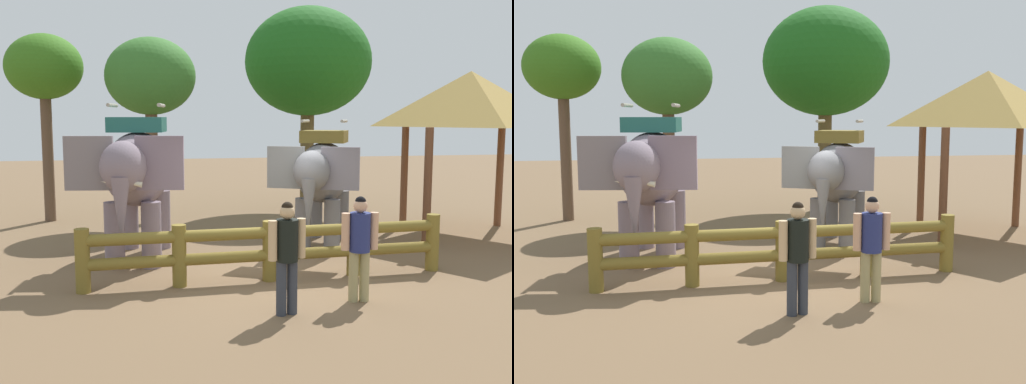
# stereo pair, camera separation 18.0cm
# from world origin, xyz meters

# --- Properties ---
(ground_plane) EXTENTS (60.00, 60.00, 0.00)m
(ground_plane) POSITION_xyz_m (0.00, 0.00, 0.00)
(ground_plane) COLOR brown
(log_fence) EXTENTS (6.46, 0.49, 1.05)m
(log_fence) POSITION_xyz_m (-0.00, -0.24, 0.60)
(log_fence) COLOR olive
(log_fence) RESTS_ON ground
(elephant_near_left) EXTENTS (2.08, 3.66, 3.09)m
(elephant_near_left) POSITION_xyz_m (-2.24, 1.73, 1.73)
(elephant_near_left) COLOR slate
(elephant_near_left) RESTS_ON ground
(elephant_center) EXTENTS (2.53, 3.25, 2.77)m
(elephant_center) POSITION_xyz_m (1.72, 2.28, 1.55)
(elephant_center) COLOR slate
(elephant_center) RESTS_ON ground
(tourist_woman_in_black) EXTENTS (0.58, 0.33, 1.64)m
(tourist_woman_in_black) POSITION_xyz_m (1.11, -1.64, 0.95)
(tourist_woman_in_black) COLOR #9C915F
(tourist_woman_in_black) RESTS_ON ground
(tourist_man_in_blue) EXTENTS (0.57, 0.38, 1.64)m
(tourist_man_in_blue) POSITION_xyz_m (-0.13, -2.03, 0.95)
(tourist_man_in_blue) COLOR #2D323D
(tourist_man_in_blue) RESTS_ON ground
(thatched_shelter) EXTENTS (3.96, 3.96, 3.89)m
(thatched_shelter) POSITION_xyz_m (5.49, 2.85, 3.20)
(thatched_shelter) COLOR brown
(thatched_shelter) RESTS_ON ground
(tree_far_left) EXTENTS (2.36, 2.36, 4.88)m
(tree_far_left) POSITION_xyz_m (-1.85, 5.94, 3.81)
(tree_far_left) COLOR brown
(tree_far_left) RESTS_ON ground
(tree_back_center) EXTENTS (3.78, 3.78, 6.07)m
(tree_back_center) POSITION_xyz_m (2.83, 7.45, 4.42)
(tree_back_center) COLOR brown
(tree_back_center) RESTS_ON ground
(tree_far_right) EXTENTS (2.02, 2.02, 5.00)m
(tree_far_right) POSITION_xyz_m (-4.61, 6.73, 4.04)
(tree_far_right) COLOR brown
(tree_far_right) RESTS_ON ground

